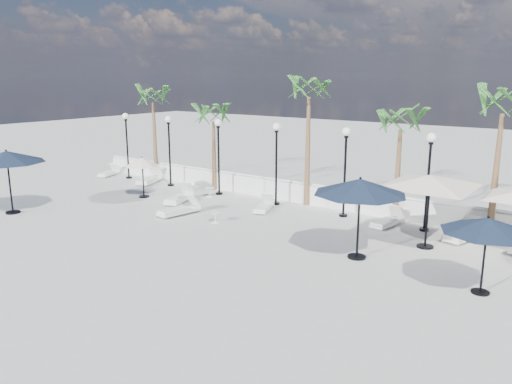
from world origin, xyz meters
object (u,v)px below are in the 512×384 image
Objects in this scene: lounger_5 at (387,221)px; parasol_navy_left at (7,157)px; lounger_4 at (264,207)px; lounger_2 at (179,209)px; parasol_navy_right at (487,226)px; lounger_7 at (464,234)px; parasol_cream_sq_a at (431,176)px; lounger_3 at (179,197)px; lounger_1 at (150,179)px; lounger_0 at (109,173)px; parasol_navy_mid at (360,187)px; parasol_cream_small at (142,162)px.

lounger_5 is 0.58× the size of parasol_navy_left.
parasol_navy_left is at bearing -161.68° from lounger_4.
parasol_navy_left reaches higher than lounger_2.
lounger_7 is at bearing 109.01° from parasol_navy_right.
parasol_navy_left is (-14.16, -7.86, 2.27)m from lounger_5.
lounger_7 is at bearing 61.31° from parasol_cream_sq_a.
lounger_7 is 0.36× the size of parasol_cream_sq_a.
parasol_cream_sq_a is (11.59, 0.49, 2.33)m from lounger_3.
lounger_1 reaches higher than lounger_4.
parasol_cream_sq_a reaches higher than lounger_0.
lounger_7 is 0.67× the size of parasol_navy_mid.
parasol_cream_small is (-6.42, -1.35, 1.55)m from lounger_4.
lounger_0 is 17.61m from lounger_5.
lounger_2 is 2.23m from lounger_3.
parasol_navy_mid is at bearing 7.56° from lounger_2.
parasol_navy_left reaches higher than lounger_3.
lounger_5 is at bearing 11.49° from parasol_cream_small.
lounger_5 is at bearing -20.37° from lounger_0.
lounger_3 is 0.38× the size of parasol_cream_sq_a.
lounger_2 reaches higher than lounger_4.
lounger_1 is 0.90× the size of parasol_navy_right.
parasol_cream_small reaches higher than lounger_1.
parasol_navy_left is 1.56× the size of parasol_cream_small.
lounger_4 is (4.18, 1.10, -0.05)m from lounger_3.
parasol_navy_mid is at bearing -32.92° from lounger_0.
lounger_4 is at bearing -25.23° from lounger_0.
lounger_1 reaches higher than lounger_3.
lounger_3 is 14.38m from parasol_navy_right.
lounger_5 reaches higher than lounger_4.
lounger_3 reaches higher than lounger_7.
lounger_0 is at bearing 167.46° from parasol_navy_mid.
parasol_navy_mid is at bearing -29.19° from lounger_3.
lounger_2 is 0.67× the size of parasol_navy_mid.
parasol_cream_small reaches higher than lounger_5.
lounger_1 is at bearing 153.66° from lounger_4.
lounger_7 is 5.13m from parasol_navy_right.
parasol_navy_right is at bearing -7.60° from parasol_cream_small.
parasol_navy_right is (14.07, -2.43, 1.70)m from lounger_3.
lounger_3 is at bearing 51.08° from parasol_navy_left.
lounger_3 is at bearing 175.27° from lounger_4.
parasol_cream_sq_a is at bearing -24.16° from lounger_4.
lounger_1 is 1.09× the size of lounger_7.
parasol_navy_mid reaches higher than parasol_navy_right.
lounger_2 is at bearing -153.75° from lounger_4.
parasol_navy_left is at bearing -165.44° from parasol_navy_mid.
lounger_4 is 7.81m from parasol_cream_sq_a.
lounger_4 reaches higher than lounger_0.
parasol_cream_sq_a is (16.04, -1.65, 2.32)m from lounger_1.
parasol_navy_left is (-0.18, -7.86, 2.23)m from lounger_1.
parasol_cream_sq_a reaches higher than parasol_cream_small.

